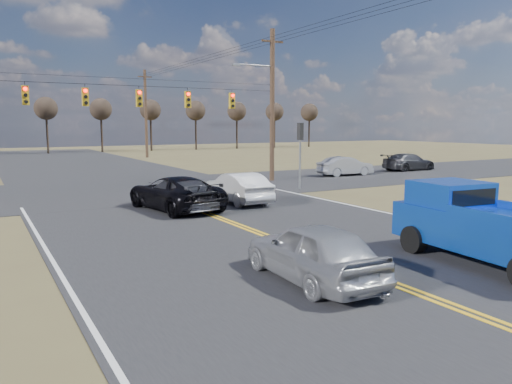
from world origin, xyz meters
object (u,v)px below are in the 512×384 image
white_car_queue (238,188)px  cross_car_east_far (409,162)px  black_suv (175,193)px  silver_suv (313,252)px  dgrey_car_queue (177,195)px  pickup_truck (485,226)px  cross_car_east_near (345,166)px

white_car_queue → cross_car_east_far: bearing=-157.8°
cross_car_east_far → black_suv: bearing=107.8°
silver_suv → dgrey_car_queue: 11.24m
pickup_truck → black_suv: pickup_truck is taller
white_car_queue → pickup_truck: bearing=94.0°
black_suv → cross_car_east_near: (16.38, 8.01, -0.05)m
silver_suv → dgrey_car_queue: size_ratio=0.88×
pickup_truck → cross_car_east_near: 23.80m
pickup_truck → black_suv: bearing=113.9°
white_car_queue → silver_suv: bearing=70.8°
pickup_truck → white_car_queue: size_ratio=1.30×
dgrey_car_queue → cross_car_east_near: dgrey_car_queue is taller
cross_car_east_far → dgrey_car_queue: bearing=108.4°
black_suv → white_car_queue: black_suv is taller
cross_car_east_near → cross_car_east_far: cross_car_east_far is taller
silver_suv → cross_car_east_near: size_ratio=1.01×
white_car_queue → cross_car_east_far: white_car_queue is taller
white_car_queue → black_suv: bearing=5.9°
white_car_queue → cross_car_east_near: 15.08m
cross_car_east_far → cross_car_east_near: bearing=93.2°
silver_suv → white_car_queue: size_ratio=0.96×
pickup_truck → cross_car_east_far: pickup_truck is taller
cross_car_east_near → cross_car_east_far: bearing=-82.9°
dgrey_car_queue → cross_car_east_near: size_ratio=1.14×
silver_suv → black_suv: bearing=-91.6°
pickup_truck → silver_suv: (-5.02, 1.03, -0.30)m
black_suv → dgrey_car_queue: (0.00, -0.26, -0.04)m
silver_suv → black_suv: 11.50m
white_car_queue → cross_car_east_near: size_ratio=1.05×
pickup_truck → dgrey_car_queue: (-4.32, 12.25, -0.32)m
white_car_queue → cross_car_east_near: (13.00, 7.65, -0.03)m
pickup_truck → dgrey_car_queue: size_ratio=1.19×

